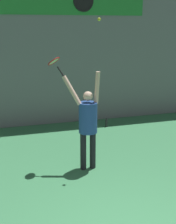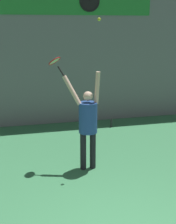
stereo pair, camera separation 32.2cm
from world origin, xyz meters
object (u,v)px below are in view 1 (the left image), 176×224
scoreboard_clock (83,1)px  tennis_ball (99,19)px  tennis_player (88,121)px  tennis_racket (55,62)px  water_bottle (106,123)px

scoreboard_clock → tennis_ball: size_ratio=9.55×
tennis_player → tennis_ball: 2.07m
tennis_ball → tennis_racket: bearing=152.5°
scoreboard_clock → tennis_player: size_ratio=0.29×
tennis_player → water_bottle: size_ratio=7.90×
tennis_ball → water_bottle: (1.18, 2.69, -3.02)m
tennis_racket → tennis_ball: tennis_ball is taller
tennis_racket → tennis_ball: 1.25m
scoreboard_clock → tennis_player: scoreboard_clock is taller
tennis_ball → tennis_player: bearing=161.9°
water_bottle → tennis_player: bearing=-117.9°
tennis_ball → water_bottle: tennis_ball is taller
water_bottle → tennis_ball: bearing=-113.7°
tennis_racket → water_bottle: tennis_racket is taller
tennis_player → water_bottle: bearing=62.1°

